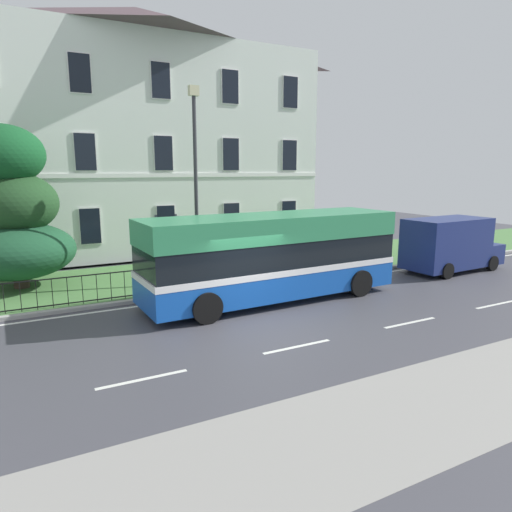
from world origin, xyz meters
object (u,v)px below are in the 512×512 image
Objects in this scene: single_decker_bus at (272,256)px; white_panel_van at (450,244)px; evergreen_tree at (13,215)px; street_lamp_post at (196,175)px; georgian_townhouse at (141,132)px.

single_decker_bus is 1.85× the size of white_panel_van.
evergreen_tree is 0.81× the size of street_lamp_post.
georgian_townhouse reaches higher than evergreen_tree.
white_panel_van is at bearing -14.11° from street_lamp_post.
georgian_townhouse is at bearing 127.63° from white_panel_van.
evergreen_tree is 1.20× the size of white_panel_van.
street_lamp_post reaches higher than white_panel_van.
georgian_townhouse is 3.03× the size of evergreen_tree.
white_panel_van is 11.64m from street_lamp_post.
white_panel_van is at bearing -49.63° from georgian_townhouse.
street_lamp_post is at bearing -22.64° from evergreen_tree.
street_lamp_post is (-1.63, 2.97, 2.73)m from single_decker_bus.
street_lamp_post is (6.18, -2.58, 1.46)m from evergreen_tree.
white_panel_van is 0.68× the size of street_lamp_post.
white_panel_van is at bearing -0.56° from single_decker_bus.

